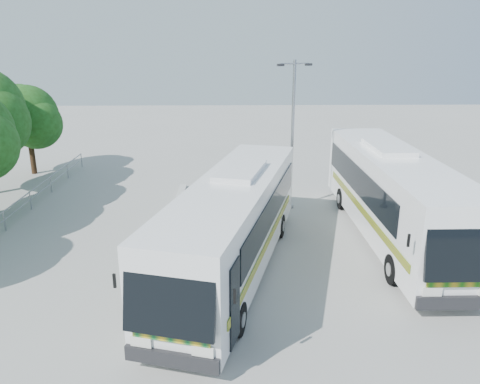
{
  "coord_description": "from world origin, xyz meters",
  "views": [
    {
      "loc": [
        0.56,
        -17.67,
        8.4
      ],
      "look_at": [
        1.03,
        2.78,
        1.91
      ],
      "focal_mm": 35.0,
      "sensor_mm": 36.0,
      "label": 1
    }
  ],
  "objects_px": {
    "tree_far_e": "(28,116)",
    "lamppost": "(293,129)",
    "coach_adjacent": "(392,193)",
    "coach_main": "(234,222)"
  },
  "relations": [
    {
      "from": "coach_adjacent",
      "to": "tree_far_e",
      "type": "bearing_deg",
      "value": 150.88
    },
    {
      "from": "tree_far_e",
      "to": "lamppost",
      "type": "relative_size",
      "value": 0.77
    },
    {
      "from": "coach_adjacent",
      "to": "coach_main",
      "type": "bearing_deg",
      "value": -156.3
    },
    {
      "from": "tree_far_e",
      "to": "lamppost",
      "type": "distance_m",
      "value": 17.98
    },
    {
      "from": "tree_far_e",
      "to": "coach_adjacent",
      "type": "height_order",
      "value": "tree_far_e"
    },
    {
      "from": "coach_adjacent",
      "to": "lamppost",
      "type": "bearing_deg",
      "value": 134.53
    },
    {
      "from": "tree_far_e",
      "to": "coach_main",
      "type": "distance_m",
      "value": 19.79
    },
    {
      "from": "coach_main",
      "to": "lamppost",
      "type": "bearing_deg",
      "value": 81.94
    },
    {
      "from": "lamppost",
      "to": "coach_main",
      "type": "bearing_deg",
      "value": -133.0
    },
    {
      "from": "tree_far_e",
      "to": "coach_main",
      "type": "bearing_deg",
      "value": -47.41
    }
  ]
}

